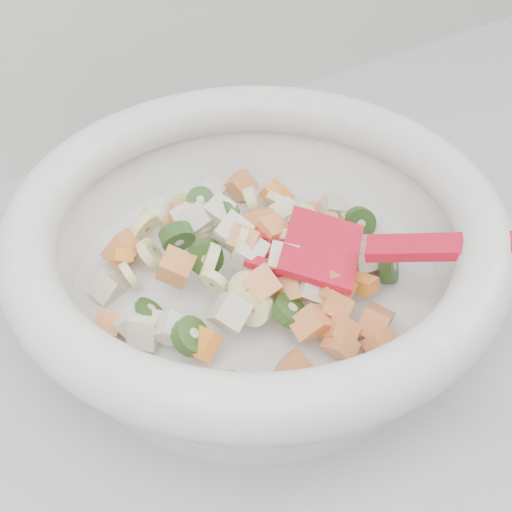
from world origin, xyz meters
TOP-DOWN VIEW (x-y plane):
  - mixing_bowl at (-0.01, 1.46)m, footprint 0.40×0.40m

SIDE VIEW (x-z plane):
  - mixing_bowl at x=-0.01m, z-range 0.90..1.02m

